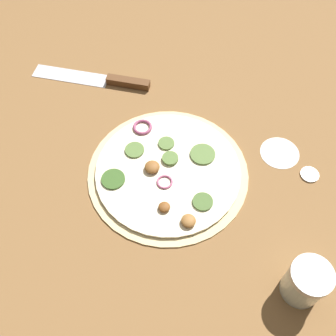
{
  "coord_description": "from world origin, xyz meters",
  "views": [
    {
      "loc": [
        0.4,
        -0.13,
        0.65
      ],
      "look_at": [
        0.0,
        0.0,
        0.02
      ],
      "focal_mm": 42.0,
      "sensor_mm": 36.0,
      "label": 1
    }
  ],
  "objects_px": {
    "spice_jar": "(306,282)",
    "loose_cap": "(310,174)",
    "pizza": "(168,171)",
    "knife": "(108,80)"
  },
  "relations": [
    {
      "from": "pizza",
      "to": "loose_cap",
      "type": "relative_size",
      "value": 8.75
    },
    {
      "from": "spice_jar",
      "to": "loose_cap",
      "type": "height_order",
      "value": "spice_jar"
    },
    {
      "from": "spice_jar",
      "to": "loose_cap",
      "type": "xyz_separation_m",
      "value": [
        -0.19,
        0.13,
        -0.04
      ]
    },
    {
      "from": "pizza",
      "to": "knife",
      "type": "relative_size",
      "value": 1.22
    },
    {
      "from": "knife",
      "to": "spice_jar",
      "type": "bearing_deg",
      "value": 138.71
    },
    {
      "from": "knife",
      "to": "loose_cap",
      "type": "bearing_deg",
      "value": 160.73
    },
    {
      "from": "spice_jar",
      "to": "pizza",
      "type": "bearing_deg",
      "value": -154.59
    },
    {
      "from": "pizza",
      "to": "loose_cap",
      "type": "distance_m",
      "value": 0.28
    },
    {
      "from": "knife",
      "to": "loose_cap",
      "type": "distance_m",
      "value": 0.49
    },
    {
      "from": "spice_jar",
      "to": "loose_cap",
      "type": "bearing_deg",
      "value": 146.59
    }
  ]
}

